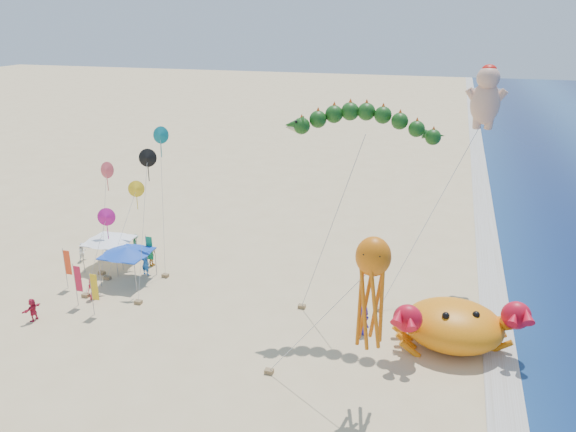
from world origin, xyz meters
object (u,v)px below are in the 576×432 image
(cherub_kite, at_px, (486,96))
(octopus_kite, at_px, (371,284))
(crab_inflatable, at_px, (453,324))
(canopy_blue, at_px, (127,251))
(canopy_white, at_px, (109,238))
(dragon_kite, at_px, (364,127))

(cherub_kite, bearing_deg, octopus_kite, -106.58)
(crab_inflatable, relative_size, canopy_blue, 2.28)
(crab_inflatable, relative_size, octopus_kite, 0.87)
(canopy_white, bearing_deg, dragon_kite, -6.94)
(canopy_white, bearing_deg, crab_inflatable, -9.30)
(canopy_blue, bearing_deg, dragon_kite, -2.20)
(crab_inflatable, bearing_deg, cherub_kite, 85.42)
(octopus_kite, relative_size, canopy_blue, 2.62)
(canopy_blue, xyz_separation_m, canopy_white, (-2.69, 1.79, 0.00))
(octopus_kite, height_order, canopy_white, octopus_kite)
(cherub_kite, relative_size, canopy_blue, 4.50)
(octopus_kite, distance_m, canopy_blue, 21.95)
(canopy_blue, distance_m, canopy_white, 3.23)
(dragon_kite, distance_m, canopy_blue, 20.41)
(octopus_kite, xyz_separation_m, canopy_blue, (-19.51, 9.04, -4.39))
(octopus_kite, bearing_deg, canopy_white, 154.00)
(octopus_kite, xyz_separation_m, canopy_white, (-22.21, 10.83, -4.39))
(octopus_kite, height_order, canopy_blue, octopus_kite)
(dragon_kite, bearing_deg, octopus_kite, -76.66)
(crab_inflatable, xyz_separation_m, canopy_blue, (-23.80, 2.55, 0.88))
(crab_inflatable, bearing_deg, canopy_white, 170.70)
(dragon_kite, relative_size, octopus_kite, 1.50)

